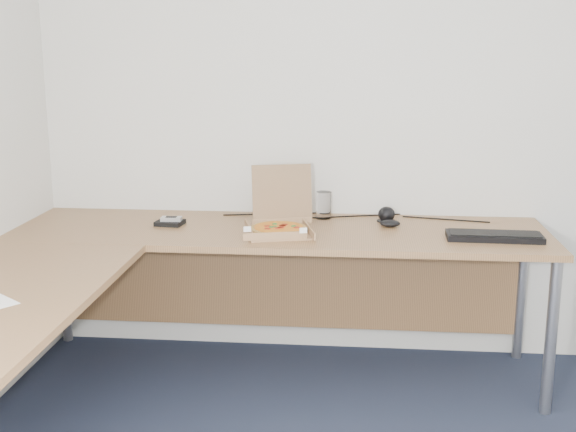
# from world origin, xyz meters

# --- Properties ---
(room_shell) EXTENTS (3.50, 3.50, 2.50)m
(room_shell) POSITION_xyz_m (0.00, 0.00, 1.25)
(room_shell) COLOR silver
(room_shell) RESTS_ON ground
(desk) EXTENTS (2.50, 2.20, 0.73)m
(desk) POSITION_xyz_m (-0.82, 0.97, 0.70)
(desk) COLOR olive
(desk) RESTS_ON ground
(pizza_box) EXTENTS (0.29, 0.33, 0.29)m
(pizza_box) POSITION_xyz_m (-0.50, 1.33, 0.76)
(pizza_box) COLOR #9F7751
(pizza_box) RESTS_ON desk
(drinking_glass) EXTENTS (0.08, 0.08, 0.13)m
(drinking_glass) POSITION_xyz_m (-0.31, 1.64, 0.80)
(drinking_glass) COLOR white
(drinking_glass) RESTS_ON desk
(keyboard) EXTENTS (0.42, 0.16, 0.03)m
(keyboard) POSITION_xyz_m (0.47, 1.29, 0.74)
(keyboard) COLOR black
(keyboard) RESTS_ON desk
(mouse) EXTENTS (0.10, 0.06, 0.03)m
(mouse) POSITION_xyz_m (0.02, 1.48, 0.75)
(mouse) COLOR black
(mouse) RESTS_ON desk
(wallet) EXTENTS (0.14, 0.12, 0.02)m
(wallet) POSITION_xyz_m (-1.03, 1.43, 0.74)
(wallet) COLOR black
(wallet) RESTS_ON desk
(phone) EXTENTS (0.10, 0.05, 0.02)m
(phone) POSITION_xyz_m (-1.03, 1.43, 0.76)
(phone) COLOR #B2B5BA
(phone) RESTS_ON wallet
(dome_speaker) EXTENTS (0.09, 0.09, 0.08)m
(dome_speaker) POSITION_xyz_m (0.01, 1.60, 0.77)
(dome_speaker) COLOR black
(dome_speaker) RESTS_ON desk
(cable_bundle) EXTENTS (0.64, 0.13, 0.01)m
(cable_bundle) POSITION_xyz_m (-0.18, 1.68, 0.73)
(cable_bundle) COLOR black
(cable_bundle) RESTS_ON desk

